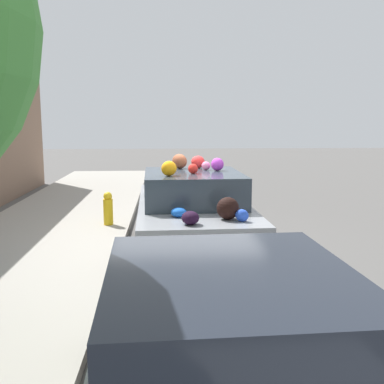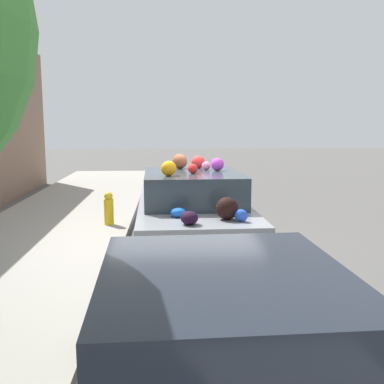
% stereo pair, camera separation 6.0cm
% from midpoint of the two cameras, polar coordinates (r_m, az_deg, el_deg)
% --- Properties ---
extents(ground_plane, '(60.00, 60.00, 0.00)m').
position_cam_midpoint_polar(ground_plane, '(8.07, -0.75, -7.57)').
color(ground_plane, '#565451').
extents(sidewalk_curb, '(24.00, 3.20, 0.14)m').
position_cam_midpoint_polar(sidewalk_curb, '(8.40, -19.62, -6.96)').
color(sidewalk_curb, '#9E998E').
rests_on(sidewalk_curb, ground).
extents(fire_hydrant, '(0.20, 0.20, 0.70)m').
position_cam_midpoint_polar(fire_hydrant, '(9.61, -10.35, -2.07)').
color(fire_hydrant, gold).
rests_on(fire_hydrant, sidewalk_curb).
extents(art_car, '(4.27, 1.98, 1.71)m').
position_cam_midpoint_polar(art_car, '(7.90, 0.27, -2.24)').
color(art_car, gray).
rests_on(art_car, ground).
extents(parked_car_plain, '(3.98, 1.93, 1.39)m').
position_cam_midpoint_polar(parked_car_plain, '(3.24, 4.20, -20.65)').
color(parked_car_plain, '#B7BABF').
rests_on(parked_car_plain, ground).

